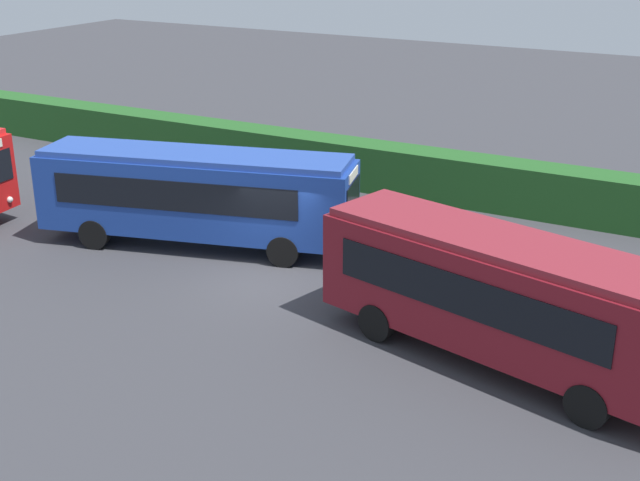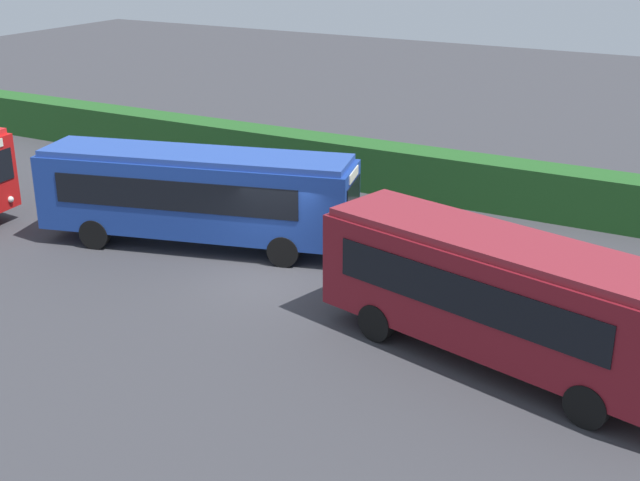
{
  "view_description": "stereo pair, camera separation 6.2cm",
  "coord_description": "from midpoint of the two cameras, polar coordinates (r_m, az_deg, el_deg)",
  "views": [
    {
      "loc": [
        12.79,
        -19.78,
        10.22
      ],
      "look_at": [
        2.15,
        -0.47,
        1.79
      ],
      "focal_mm": 47.79,
      "sensor_mm": 36.0,
      "label": 1
    },
    {
      "loc": [
        12.84,
        -19.75,
        10.22
      ],
      "look_at": [
        2.15,
        -0.47,
        1.79
      ],
      "focal_mm": 47.79,
      "sensor_mm": 36.0,
      "label": 2
    }
  ],
  "objects": [
    {
      "name": "ground_plane",
      "position": [
        25.68,
        -3.62,
        -2.58
      ],
      "size": [
        101.45,
        101.45,
        0.0
      ],
      "primitive_type": "plane",
      "color": "#38383D"
    },
    {
      "name": "bus_blue",
      "position": [
        27.87,
        -8.19,
        3.19
      ],
      "size": [
        10.59,
        4.94,
        3.18
      ],
      "rotation": [
        0.0,
        0.0,
        0.27
      ],
      "color": "navy",
      "rests_on": "ground_plane"
    },
    {
      "name": "bus_maroon",
      "position": [
        20.67,
        12.16,
        -3.48
      ],
      "size": [
        9.66,
        4.63,
        3.21
      ],
      "rotation": [
        0.0,
        0.0,
        -0.25
      ],
      "color": "maroon",
      "rests_on": "ground_plane"
    },
    {
      "name": "hedge_row",
      "position": [
        33.55,
        5.38,
        4.72
      ],
      "size": [
        62.72,
        1.51,
        1.82
      ],
      "primitive_type": "cube",
      "color": "#225521",
      "rests_on": "ground_plane"
    }
  ]
}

